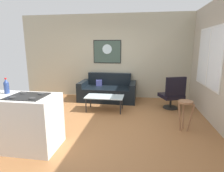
% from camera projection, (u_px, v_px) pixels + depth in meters
% --- Properties ---
extents(ground, '(6.40, 6.40, 0.04)m').
position_uv_depth(ground, '(96.00, 124.00, 4.24)').
color(ground, '#936037').
extents(back_wall, '(6.40, 0.05, 2.80)m').
position_uv_depth(back_wall, '(112.00, 57.00, 6.29)').
color(back_wall, '#ADA68D').
rests_on(back_wall, ground).
extents(right_wall, '(0.05, 6.40, 2.80)m').
position_uv_depth(right_wall, '(221.00, 63.00, 3.84)').
color(right_wall, '#AEA28F').
rests_on(right_wall, ground).
extents(couch, '(1.83, 0.93, 0.86)m').
position_uv_depth(couch, '(108.00, 91.00, 6.06)').
color(couch, black).
rests_on(couch, ground).
extents(coffee_table, '(1.03, 0.54, 0.41)m').
position_uv_depth(coffee_table, '(105.00, 97.00, 5.02)').
color(coffee_table, silver).
rests_on(coffee_table, ground).
extents(armchair, '(0.73, 0.71, 0.94)m').
position_uv_depth(armchair, '(173.00, 94.00, 5.12)').
color(armchair, black).
rests_on(armchair, ground).
extents(bar_stool, '(0.34, 0.33, 0.64)m').
position_uv_depth(bar_stool, '(185.00, 108.00, 3.80)').
color(bar_stool, '#906242').
rests_on(bar_stool, ground).
extents(kitchen_counter, '(1.48, 0.69, 0.95)m').
position_uv_depth(kitchen_counter, '(16.00, 121.00, 3.20)').
color(kitchen_counter, silver).
rests_on(kitchen_counter, ground).
extents(soda_bottle_2, '(0.09, 0.09, 0.28)m').
position_uv_depth(soda_bottle_2, '(6.00, 86.00, 3.23)').
color(soda_bottle_2, navy).
rests_on(soda_bottle_2, kitchen_counter).
extents(wall_painting, '(0.95, 0.03, 0.78)m').
position_uv_depth(wall_painting, '(107.00, 52.00, 6.23)').
color(wall_painting, black).
extents(window, '(0.03, 1.58, 1.44)m').
position_uv_depth(window, '(209.00, 58.00, 4.41)').
color(window, silver).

